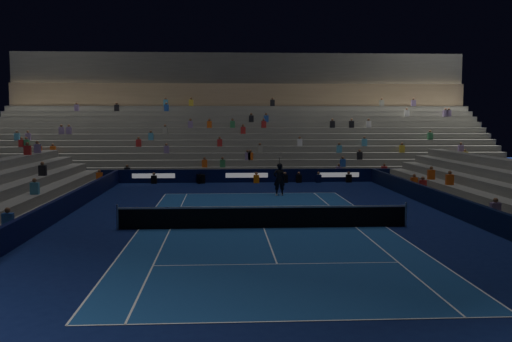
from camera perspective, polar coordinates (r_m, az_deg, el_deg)
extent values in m
plane|color=#0B1546|center=(25.88, 0.76, -5.62)|extent=(90.00, 90.00, 0.00)
cube|color=navy|center=(25.88, 0.76, -5.61)|extent=(10.97, 23.77, 0.01)
cube|color=black|center=(44.11, -0.92, -0.47)|extent=(44.00, 0.25, 1.00)
cube|color=black|center=(28.17, 20.90, -4.05)|extent=(0.25, 37.00, 1.00)
cube|color=#080B32|center=(26.92, -20.38, -4.45)|extent=(0.25, 37.00, 1.00)
cube|color=slate|center=(45.13, -0.97, -0.66)|extent=(44.00, 1.00, 0.50)
cube|color=slate|center=(46.10, -1.02, -0.22)|extent=(44.00, 1.00, 1.00)
cube|color=slate|center=(47.07, -1.07, 0.20)|extent=(44.00, 1.00, 1.50)
cube|color=slate|center=(48.04, -1.12, 0.60)|extent=(44.00, 1.00, 2.00)
cube|color=slate|center=(49.02, -1.16, 0.98)|extent=(44.00, 1.00, 2.50)
cube|color=slate|center=(50.00, -1.20, 1.35)|extent=(44.00, 1.00, 3.00)
cube|color=slate|center=(50.98, -1.24, 1.71)|extent=(44.00, 1.00, 3.50)
cube|color=slate|center=(51.96, -1.28, 2.05)|extent=(44.00, 1.00, 4.00)
cube|color=slate|center=(52.95, -1.32, 2.38)|extent=(44.00, 1.00, 4.50)
cube|color=slate|center=(53.93, -1.36, 2.70)|extent=(44.00, 1.00, 5.00)
cube|color=slate|center=(54.92, -1.39, 3.00)|extent=(44.00, 1.00, 5.50)
cube|color=slate|center=(55.91, -1.43, 3.30)|extent=(44.00, 1.00, 6.00)
cube|color=#947B5B|center=(57.03, -1.47, 7.46)|extent=(44.00, 0.60, 2.20)
cube|color=#3F3F3D|center=(58.58, -1.52, 9.95)|extent=(44.00, 2.40, 3.00)
cube|color=slate|center=(28.55, 22.35, -4.49)|extent=(1.00, 37.00, 0.50)
cube|color=slate|center=(27.20, -21.98, -4.94)|extent=(1.00, 37.00, 0.50)
cylinder|color=#B2B2B7|center=(26.13, -13.43, -4.44)|extent=(0.10, 0.10, 1.10)
cylinder|color=#B2B2B7|center=(26.99, 14.48, -4.15)|extent=(0.10, 0.10, 1.10)
cube|color=black|center=(25.80, 0.76, -4.64)|extent=(12.80, 0.03, 0.90)
cube|color=white|center=(25.72, 0.76, -3.57)|extent=(12.80, 0.04, 0.08)
imported|color=black|center=(36.57, 2.29, -0.82)|extent=(0.77, 0.52, 2.05)
cube|color=black|center=(43.62, -5.44, -0.77)|extent=(0.68, 0.75, 0.68)
cylinder|color=black|center=(43.12, -5.46, -0.56)|extent=(0.26, 0.38, 0.16)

